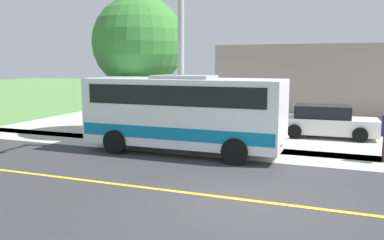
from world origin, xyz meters
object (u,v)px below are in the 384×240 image
at_px(street_light_pole, 180,28).
at_px(commercial_building, 361,78).
at_px(parked_car_near, 325,122).
at_px(shuttle_bus_front, 184,110).
at_px(tree_curbside, 139,43).

height_order(street_light_pole, commercial_building, street_light_pole).
bearing_deg(parked_car_near, street_light_pole, -46.96).
xyz_separation_m(shuttle_bus_front, commercial_building, (-16.90, 6.63, 0.65)).
height_order(parked_car_near, commercial_building, commercial_building).
bearing_deg(street_light_pole, commercial_building, 157.16).
height_order(shuttle_bus_front, parked_car_near, shuttle_bus_front).
bearing_deg(street_light_pole, parked_car_near, 133.04).
xyz_separation_m(parked_car_near, tree_curbside, (2.32, -8.28, 3.58)).
distance_m(shuttle_bus_front, parked_car_near, 7.19).
bearing_deg(street_light_pole, shuttle_bus_front, 40.02).
xyz_separation_m(shuttle_bus_front, parked_car_near, (-5.22, 4.86, -0.91)).
height_order(street_light_pole, tree_curbside, street_light_pole).
bearing_deg(shuttle_bus_front, tree_curbside, -130.28).
xyz_separation_m(street_light_pole, tree_curbside, (-2.52, -3.10, -0.40)).
distance_m(street_light_pole, commercial_building, 18.08).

